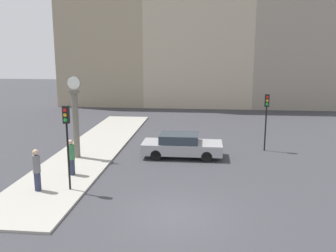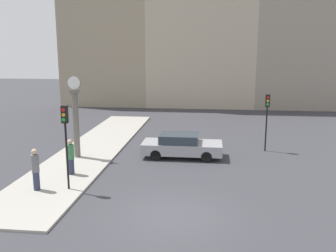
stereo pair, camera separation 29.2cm
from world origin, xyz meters
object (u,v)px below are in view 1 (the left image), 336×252
object	(u,v)px
sedan_car	(181,145)
traffic_light_near	(67,130)
pedestrian_grey_jacket	(37,170)
pedestrian_green_hoodie	(71,157)
traffic_light_far	(266,110)
street_clock	(76,119)

from	to	relation	value
sedan_car	traffic_light_near	bearing A→B (deg)	-127.75
pedestrian_grey_jacket	pedestrian_green_hoodie	distance (m)	2.32
traffic_light_far	street_clock	distance (m)	11.30
pedestrian_grey_jacket	traffic_light_far	bearing A→B (deg)	36.38
traffic_light_near	traffic_light_far	xyz separation A→B (m)	(9.56, 7.76, -0.26)
traffic_light_far	pedestrian_green_hoodie	bearing A→B (deg)	-150.15
traffic_light_near	pedestrian_green_hoodie	size ratio (longest dim) A/B	2.11
sedan_car	street_clock	distance (m)	6.20
traffic_light_near	street_clock	distance (m)	5.07
sedan_car	street_clock	size ratio (longest dim) A/B	0.99
street_clock	pedestrian_grey_jacket	world-z (taller)	street_clock
sedan_car	traffic_light_far	xyz separation A→B (m)	(5.02, 1.90, 1.82)
traffic_light_far	street_clock	bearing A→B (deg)	-165.15
sedan_car	pedestrian_green_hoodie	xyz separation A→B (m)	(-5.14, -3.93, 0.30)
pedestrian_green_hoodie	traffic_light_near	bearing A→B (deg)	-72.42
sedan_car	pedestrian_grey_jacket	size ratio (longest dim) A/B	2.46
traffic_light_near	pedestrian_grey_jacket	size ratio (longest dim) A/B	2.00
sedan_car	pedestrian_green_hoodie	size ratio (longest dim) A/B	2.60
sedan_car	traffic_light_far	bearing A→B (deg)	20.74
sedan_car	traffic_light_far	world-z (taller)	traffic_light_far
traffic_light_near	pedestrian_green_hoodie	distance (m)	2.69
traffic_light_near	street_clock	xyz separation A→B (m)	(-1.36, 4.86, -0.45)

